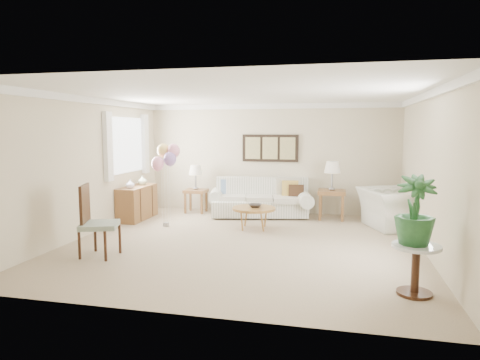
{
  "coord_description": "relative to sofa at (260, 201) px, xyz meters",
  "views": [
    {
      "loc": [
        1.59,
        -7.16,
        1.99
      ],
      "look_at": [
        -0.2,
        0.6,
        1.05
      ],
      "focal_mm": 32.0,
      "sensor_mm": 36.0,
      "label": 1
    }
  ],
  "objects": [
    {
      "name": "wall_art_triptych",
      "position": [
        0.14,
        0.51,
        1.2
      ],
      "size": [
        1.35,
        0.06,
        0.65
      ],
      "color": "black",
      "rests_on": "ground"
    },
    {
      "name": "ground_plane",
      "position": [
        0.14,
        -2.45,
        -0.35
      ],
      "size": [
        6.0,
        6.0,
        0.0
      ],
      "primitive_type": "plane",
      "color": "tan"
    },
    {
      "name": "lamp_right",
      "position": [
        1.61,
        -0.0,
        0.8
      ],
      "size": [
        0.36,
        0.36,
        0.64
      ],
      "color": "gray",
      "rests_on": "end_table_right"
    },
    {
      "name": "lamp_left",
      "position": [
        -1.59,
        0.07,
        0.67
      ],
      "size": [
        0.34,
        0.34,
        0.59
      ],
      "color": "gray",
      "rests_on": "end_table_left"
    },
    {
      "name": "vase_white",
      "position": [
        -2.6,
        -1.3,
        0.49
      ],
      "size": [
        0.24,
        0.24,
        0.19
      ],
      "primitive_type": "imported",
      "rotation": [
        0.0,
        0.0,
        0.42
      ],
      "color": "white",
      "rests_on": "credenza"
    },
    {
      "name": "sofa",
      "position": [
        0.0,
        0.0,
        0.0
      ],
      "size": [
        2.55,
        1.31,
        0.88
      ],
      "color": "white",
      "rests_on": "ground"
    },
    {
      "name": "potted_plant",
      "position": [
        2.64,
        -4.28,
        0.69
      ],
      "size": [
        0.49,
        0.49,
        0.84
      ],
      "primitive_type": "imported",
      "rotation": [
        0.0,
        0.0,
        0.06
      ],
      "color": "#1E4823",
      "rests_on": "side_table"
    },
    {
      "name": "decor_bowl",
      "position": [
        0.14,
        -1.31,
        0.13
      ],
      "size": [
        0.3,
        0.3,
        0.06
      ],
      "primitive_type": "imported",
      "rotation": [
        0.0,
        0.0,
        0.14
      ],
      "color": "#2D2723",
      "rests_on": "coffee_table"
    },
    {
      "name": "room_shell",
      "position": [
        0.03,
        -2.36,
        1.28
      ],
      "size": [
        6.04,
        6.04,
        2.6
      ],
      "color": "beige",
      "rests_on": "ground"
    },
    {
      "name": "side_table",
      "position": [
        2.68,
        -4.28,
        0.12
      ],
      "size": [
        0.57,
        0.57,
        0.62
      ],
      "color": "silver",
      "rests_on": "ground"
    },
    {
      "name": "credenza",
      "position": [
        -2.62,
        -0.95,
        0.02
      ],
      "size": [
        0.46,
        1.2,
        0.74
      ],
      "color": "brown",
      "rests_on": "ground"
    },
    {
      "name": "armchair",
      "position": [
        2.82,
        -0.6,
        0.05
      ],
      "size": [
        1.42,
        1.51,
        0.79
      ],
      "primitive_type": "imported",
      "rotation": [
        0.0,
        0.0,
        1.93
      ],
      "color": "white",
      "rests_on": "ground"
    },
    {
      "name": "balloon_cluster",
      "position": [
        -1.69,
        -1.47,
        1.1
      ],
      "size": [
        0.53,
        0.45,
        1.71
      ],
      "color": "gray",
      "rests_on": "ground"
    },
    {
      "name": "accent_chair",
      "position": [
        -1.98,
        -3.7,
        0.24
      ],
      "size": [
        0.71,
        0.71,
        1.13
      ],
      "color": "gray",
      "rests_on": "ground"
    },
    {
      "name": "end_table_left",
      "position": [
        -1.59,
        0.07,
        0.12
      ],
      "size": [
        0.51,
        0.47,
        0.56
      ],
      "color": "brown",
      "rests_on": "ground"
    },
    {
      "name": "vase_sage",
      "position": [
        -2.6,
        -0.71,
        0.5
      ],
      "size": [
        0.26,
        0.26,
        0.21
      ],
      "primitive_type": "imported",
      "rotation": [
        0.0,
        0.0,
        -0.35
      ],
      "color": "#B5C7A5",
      "rests_on": "credenza"
    },
    {
      "name": "coffee_table",
      "position": [
        0.11,
        -1.32,
        0.06
      ],
      "size": [
        0.87,
        0.87,
        0.44
      ],
      "color": "olive",
      "rests_on": "ground"
    },
    {
      "name": "end_table_right",
      "position": [
        1.61,
        -0.0,
        0.2
      ],
      "size": [
        0.6,
        0.55,
        0.65
      ],
      "color": "brown",
      "rests_on": "ground"
    }
  ]
}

